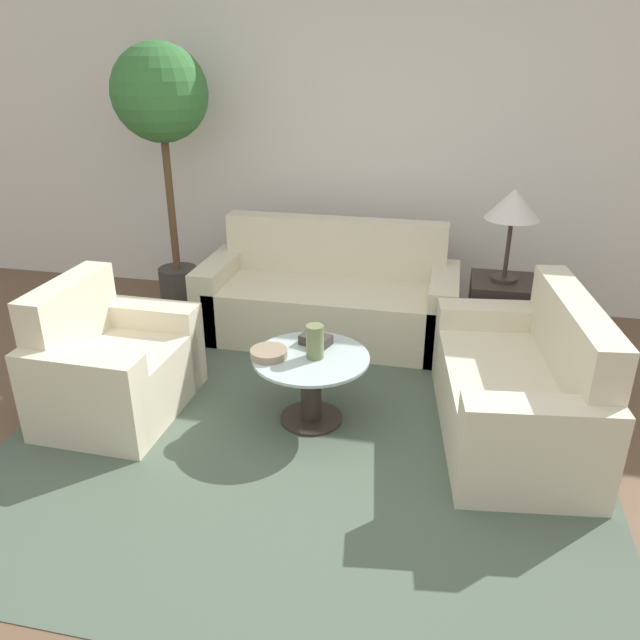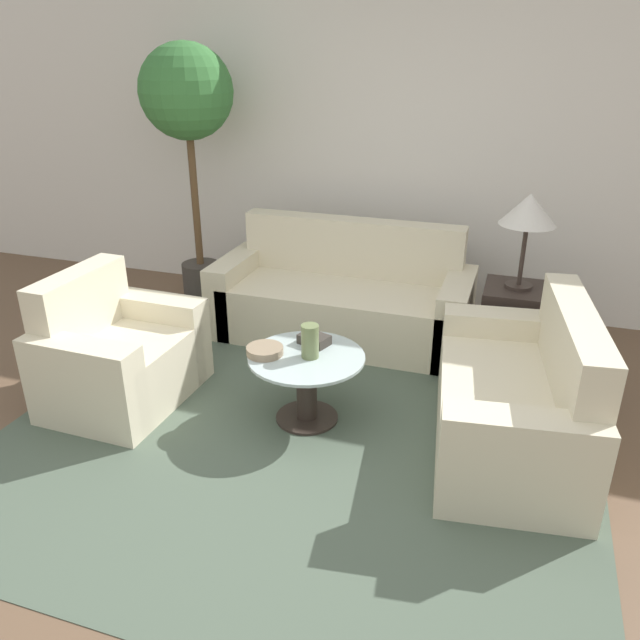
{
  "view_description": "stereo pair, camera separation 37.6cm",
  "coord_description": "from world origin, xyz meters",
  "px_view_note": "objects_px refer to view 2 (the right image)",
  "views": [
    {
      "loc": [
        0.73,
        -2.35,
        2.09
      ],
      "look_at": [
        -0.0,
        1.01,
        0.55
      ],
      "focal_mm": 35.0,
      "sensor_mm": 36.0,
      "label": 1
    },
    {
      "loc": [
        1.09,
        -2.25,
        2.09
      ],
      "look_at": [
        -0.0,
        1.01,
        0.55
      ],
      "focal_mm": 35.0,
      "sensor_mm": 36.0,
      "label": 2
    }
  ],
  "objects_px": {
    "armchair": "(116,358)",
    "vase": "(310,341)",
    "coffee_table": "(307,379)",
    "book_stack": "(314,340)",
    "loveseat": "(522,404)",
    "sofa_main": "(344,300)",
    "potted_plant": "(188,111)",
    "bowl": "(265,351)",
    "table_lamp": "(529,212)"
  },
  "relations": [
    {
      "from": "book_stack",
      "to": "vase",
      "type": "bearing_deg",
      "value": -60.29
    },
    {
      "from": "coffee_table",
      "to": "book_stack",
      "type": "xyz_separation_m",
      "value": [
        -0.01,
        0.16,
        0.18
      ]
    },
    {
      "from": "coffee_table",
      "to": "potted_plant",
      "type": "xyz_separation_m",
      "value": [
        -1.5,
        1.49,
        1.32
      ]
    },
    {
      "from": "loveseat",
      "to": "book_stack",
      "type": "distance_m",
      "value": 1.23
    },
    {
      "from": "bowl",
      "to": "loveseat",
      "type": "bearing_deg",
      "value": 6.63
    },
    {
      "from": "table_lamp",
      "to": "armchair",
      "type": "bearing_deg",
      "value": -152.13
    },
    {
      "from": "potted_plant",
      "to": "bowl",
      "type": "xyz_separation_m",
      "value": [
        1.26,
        -1.54,
        -1.15
      ]
    },
    {
      "from": "bowl",
      "to": "sofa_main",
      "type": "bearing_deg",
      "value": 85.81
    },
    {
      "from": "coffee_table",
      "to": "potted_plant",
      "type": "relative_size",
      "value": 0.32
    },
    {
      "from": "armchair",
      "to": "book_stack",
      "type": "height_order",
      "value": "armchair"
    },
    {
      "from": "book_stack",
      "to": "potted_plant",
      "type": "bearing_deg",
      "value": 157.21
    },
    {
      "from": "vase",
      "to": "potted_plant",
      "type": "bearing_deg",
      "value": 135.59
    },
    {
      "from": "potted_plant",
      "to": "loveseat",
      "type": "bearing_deg",
      "value": -26.9
    },
    {
      "from": "bowl",
      "to": "potted_plant",
      "type": "bearing_deg",
      "value": 129.31
    },
    {
      "from": "sofa_main",
      "to": "book_stack",
      "type": "relative_size",
      "value": 9.31
    },
    {
      "from": "coffee_table",
      "to": "bowl",
      "type": "distance_m",
      "value": 0.3
    },
    {
      "from": "coffee_table",
      "to": "bowl",
      "type": "bearing_deg",
      "value": -166.4
    },
    {
      "from": "loveseat",
      "to": "vase",
      "type": "distance_m",
      "value": 1.22
    },
    {
      "from": "coffee_table",
      "to": "vase",
      "type": "relative_size",
      "value": 3.41
    },
    {
      "from": "bowl",
      "to": "book_stack",
      "type": "distance_m",
      "value": 0.31
    },
    {
      "from": "table_lamp",
      "to": "bowl",
      "type": "distance_m",
      "value": 1.9
    },
    {
      "from": "loveseat",
      "to": "table_lamp",
      "type": "xyz_separation_m",
      "value": [
        -0.1,
        1.0,
        0.82
      ]
    },
    {
      "from": "armchair",
      "to": "book_stack",
      "type": "xyz_separation_m",
      "value": [
        1.22,
        0.29,
        0.18
      ]
    },
    {
      "from": "armchair",
      "to": "loveseat",
      "type": "relative_size",
      "value": 0.65
    },
    {
      "from": "sofa_main",
      "to": "loveseat",
      "type": "xyz_separation_m",
      "value": [
        1.35,
        -1.13,
        -0.0
      ]
    },
    {
      "from": "loveseat",
      "to": "coffee_table",
      "type": "xyz_separation_m",
      "value": [
        -1.21,
        -0.11,
        -0.0
      ]
    },
    {
      "from": "coffee_table",
      "to": "book_stack",
      "type": "bearing_deg",
      "value": 92.23
    },
    {
      "from": "loveseat",
      "to": "potted_plant",
      "type": "bearing_deg",
      "value": -124.39
    },
    {
      "from": "vase",
      "to": "bowl",
      "type": "height_order",
      "value": "vase"
    },
    {
      "from": "loveseat",
      "to": "potted_plant",
      "type": "relative_size",
      "value": 0.7
    },
    {
      "from": "vase",
      "to": "book_stack",
      "type": "xyz_separation_m",
      "value": [
        -0.03,
        0.17,
        -0.07
      ]
    },
    {
      "from": "sofa_main",
      "to": "book_stack",
      "type": "distance_m",
      "value": 1.11
    },
    {
      "from": "loveseat",
      "to": "table_lamp",
      "type": "relative_size",
      "value": 2.31
    },
    {
      "from": "coffee_table",
      "to": "bowl",
      "type": "height_order",
      "value": "bowl"
    },
    {
      "from": "coffee_table",
      "to": "table_lamp",
      "type": "distance_m",
      "value": 1.77
    },
    {
      "from": "armchair",
      "to": "vase",
      "type": "height_order",
      "value": "armchair"
    },
    {
      "from": "table_lamp",
      "to": "potted_plant",
      "type": "distance_m",
      "value": 2.69
    },
    {
      "from": "sofa_main",
      "to": "vase",
      "type": "bearing_deg",
      "value": -82.46
    },
    {
      "from": "loveseat",
      "to": "coffee_table",
      "type": "relative_size",
      "value": 2.15
    },
    {
      "from": "sofa_main",
      "to": "bowl",
      "type": "distance_m",
      "value": 1.31
    },
    {
      "from": "loveseat",
      "to": "vase",
      "type": "relative_size",
      "value": 7.34
    },
    {
      "from": "armchair",
      "to": "potted_plant",
      "type": "xyz_separation_m",
      "value": [
        -0.27,
        1.61,
        1.32
      ]
    },
    {
      "from": "loveseat",
      "to": "table_lamp",
      "type": "bearing_deg",
      "value": 177.99
    },
    {
      "from": "table_lamp",
      "to": "book_stack",
      "type": "xyz_separation_m",
      "value": [
        -1.12,
        -0.95,
        -0.64
      ]
    },
    {
      "from": "coffee_table",
      "to": "armchair",
      "type": "bearing_deg",
      "value": -174.0
    },
    {
      "from": "coffee_table",
      "to": "book_stack",
      "type": "height_order",
      "value": "book_stack"
    },
    {
      "from": "vase",
      "to": "book_stack",
      "type": "height_order",
      "value": "vase"
    },
    {
      "from": "sofa_main",
      "to": "vase",
      "type": "distance_m",
      "value": 1.28
    },
    {
      "from": "loveseat",
      "to": "bowl",
      "type": "relative_size",
      "value": 6.82
    },
    {
      "from": "loveseat",
      "to": "vase",
      "type": "xyz_separation_m",
      "value": [
        -1.19,
        -0.12,
        0.25
      ]
    }
  ]
}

